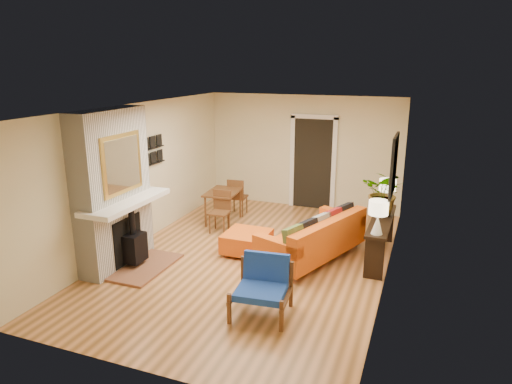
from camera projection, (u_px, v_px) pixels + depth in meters
room_shell at (323, 162)px, 9.78m from camera, size 6.50×6.50×6.50m
fireplace at (115, 193)px, 7.41m from camera, size 1.09×1.68×2.60m
sofa at (316, 239)px, 7.86m from camera, size 1.60×2.30×0.84m
ottoman at (247, 241)px, 8.13m from camera, size 0.76×0.76×0.39m
blue_chair at (263, 283)px, 6.17m from camera, size 0.81×0.80×0.78m
dining_table at (226, 198)px, 9.61m from camera, size 0.73×1.57×0.83m
console_table at (381, 227)px, 7.81m from camera, size 0.34×1.85×0.72m
lamp_near at (378, 213)px, 6.99m from camera, size 0.30×0.30×0.54m
lamp_far at (387, 190)px, 8.27m from camera, size 0.30×0.30×0.54m
houseplant at (384, 193)px, 7.88m from camera, size 0.85×0.78×0.79m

